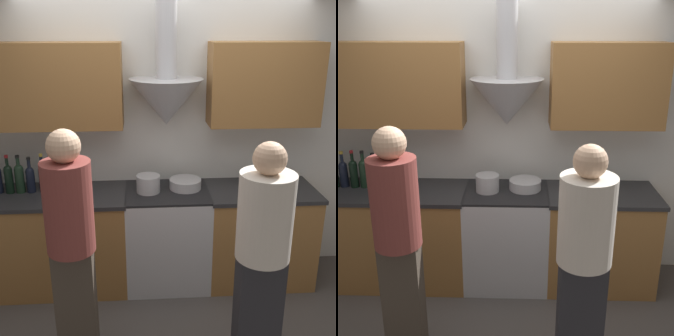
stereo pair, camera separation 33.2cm
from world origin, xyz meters
TOP-DOWN VIEW (x-y plane):
  - ground_plane at (0.00, 0.00)m, footprint 12.00×12.00m
  - wall_back at (-0.08, 0.60)m, footprint 8.40×0.62m
  - counter_left at (-1.08, 0.34)m, footprint 1.45×0.62m
  - counter_right at (0.84, 0.34)m, footprint 0.97×0.62m
  - stove_range at (0.00, 0.34)m, footprint 0.73×0.60m
  - wine_bottle_4 at (-1.36, 0.40)m, footprint 0.07×0.07m
  - wine_bottle_5 at (-1.27, 0.40)m, footprint 0.08×0.08m
  - wine_bottle_6 at (-1.18, 0.40)m, footprint 0.07×0.07m
  - wine_bottle_7 at (-1.08, 0.41)m, footprint 0.07×0.07m
  - wine_bottle_8 at (-0.98, 0.41)m, footprint 0.08×0.08m
  - stock_pot at (-0.17, 0.34)m, footprint 0.20×0.20m
  - mixing_bowl at (0.17, 0.40)m, footprint 0.28×0.28m
  - orange_fruit at (0.89, 0.21)m, footprint 0.08×0.08m
  - saucepan at (0.75, 0.41)m, footprint 0.18×0.18m
  - person_foreground_left at (-0.68, -0.64)m, footprint 0.31×0.31m
  - person_foreground_right at (0.50, -0.86)m, footprint 0.33×0.33m

SIDE VIEW (x-z plane):
  - ground_plane at x=0.00m, z-range 0.00..0.00m
  - counter_left at x=-1.08m, z-range 0.00..0.90m
  - counter_right at x=0.84m, z-range 0.00..0.90m
  - stove_range at x=0.00m, z-range 0.00..0.90m
  - person_foreground_right at x=0.50m, z-range 0.09..1.76m
  - orange_fruit at x=0.89m, z-range 0.90..0.97m
  - mixing_bowl at x=0.17m, z-range 0.90..0.98m
  - saucepan at x=0.75m, z-range 0.90..1.00m
  - person_foreground_left at x=-0.68m, z-range 0.10..1.81m
  - stock_pot at x=-0.17m, z-range 0.90..1.05m
  - wine_bottle_6 at x=-1.18m, z-range 0.87..1.19m
  - wine_bottle_7 at x=-1.08m, z-range 0.86..1.21m
  - wine_bottle_8 at x=-0.98m, z-range 0.86..1.21m
  - wine_bottle_4 at x=-1.36m, z-range 0.87..1.21m
  - wine_bottle_5 at x=-1.27m, z-range 0.87..1.21m
  - wall_back at x=-0.08m, z-range 0.17..2.77m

